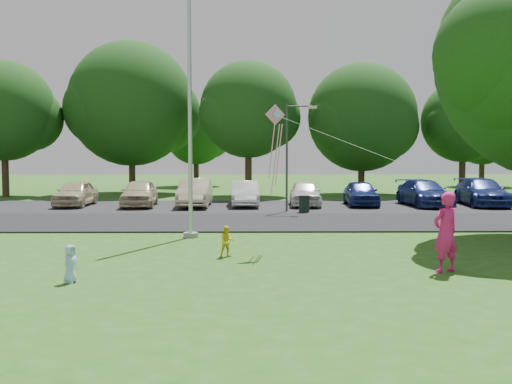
{
  "coord_description": "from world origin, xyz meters",
  "views": [
    {
      "loc": [
        -1.53,
        -14.08,
        2.86
      ],
      "look_at": [
        -1.31,
        4.0,
        1.6
      ],
      "focal_mm": 40.0,
      "sensor_mm": 36.0,
      "label": 1
    }
  ],
  "objects_px": {
    "street_lamp": "(291,147)",
    "woman": "(446,232)",
    "flagpole": "(190,113)",
    "child_yellow": "(227,241)",
    "trash_can": "(304,205)",
    "child_blue": "(70,264)",
    "kite": "(278,131)"
  },
  "relations": [
    {
      "from": "trash_can",
      "to": "woman",
      "type": "bearing_deg",
      "value": -80.9
    },
    {
      "from": "flagpole",
      "to": "child_blue",
      "type": "xyz_separation_m",
      "value": [
        -1.96,
        -6.69,
        -3.74
      ]
    },
    {
      "from": "street_lamp",
      "to": "kite",
      "type": "bearing_deg",
      "value": -81.79
    },
    {
      "from": "trash_can",
      "to": "woman",
      "type": "xyz_separation_m",
      "value": [
        2.1,
        -13.12,
        0.54
      ]
    },
    {
      "from": "flagpole",
      "to": "street_lamp",
      "type": "relative_size",
      "value": 1.94
    },
    {
      "from": "flagpole",
      "to": "kite",
      "type": "relative_size",
      "value": 2.37
    },
    {
      "from": "trash_can",
      "to": "flagpole",
      "type": "bearing_deg",
      "value": -121.46
    },
    {
      "from": "flagpole",
      "to": "trash_can",
      "type": "xyz_separation_m",
      "value": [
        4.54,
        7.43,
        -3.75
      ]
    },
    {
      "from": "street_lamp",
      "to": "woman",
      "type": "bearing_deg",
      "value": -64.34
    },
    {
      "from": "woman",
      "to": "child_yellow",
      "type": "height_order",
      "value": "woman"
    },
    {
      "from": "flagpole",
      "to": "woman",
      "type": "distance_m",
      "value": 9.32
    },
    {
      "from": "trash_can",
      "to": "child_blue",
      "type": "bearing_deg",
      "value": -114.72
    },
    {
      "from": "trash_can",
      "to": "child_blue",
      "type": "relative_size",
      "value": 0.99
    },
    {
      "from": "woman",
      "to": "kite",
      "type": "distance_m",
      "value": 5.35
    },
    {
      "from": "child_blue",
      "to": "street_lamp",
      "type": "bearing_deg",
      "value": -5.01
    },
    {
      "from": "child_yellow",
      "to": "street_lamp",
      "type": "bearing_deg",
      "value": 62.01
    },
    {
      "from": "child_blue",
      "to": "flagpole",
      "type": "bearing_deg",
      "value": 0.86
    },
    {
      "from": "street_lamp",
      "to": "kite",
      "type": "height_order",
      "value": "street_lamp"
    },
    {
      "from": "child_yellow",
      "to": "kite",
      "type": "bearing_deg",
      "value": 10.19
    },
    {
      "from": "woman",
      "to": "child_yellow",
      "type": "distance_m",
      "value": 5.7
    },
    {
      "from": "child_blue",
      "to": "trash_can",
      "type": "bearing_deg",
      "value": -7.56
    },
    {
      "from": "flagpole",
      "to": "trash_can",
      "type": "distance_m",
      "value": 9.48
    },
    {
      "from": "street_lamp",
      "to": "woman",
      "type": "distance_m",
      "value": 13.91
    },
    {
      "from": "kite",
      "to": "flagpole",
      "type": "bearing_deg",
      "value": 115.41
    },
    {
      "from": "flagpole",
      "to": "kite",
      "type": "distance_m",
      "value": 4.12
    },
    {
      "from": "child_yellow",
      "to": "kite",
      "type": "relative_size",
      "value": 0.2
    },
    {
      "from": "street_lamp",
      "to": "woman",
      "type": "xyz_separation_m",
      "value": [
        2.7,
        -13.48,
        -2.13
      ]
    },
    {
      "from": "child_yellow",
      "to": "flagpole",
      "type": "bearing_deg",
      "value": 95.34
    },
    {
      "from": "trash_can",
      "to": "child_yellow",
      "type": "xyz_separation_m",
      "value": [
        -3.18,
        -11.06,
        0.01
      ]
    },
    {
      "from": "flagpole",
      "to": "woman",
      "type": "xyz_separation_m",
      "value": [
        6.65,
        -5.69,
        -3.2
      ]
    },
    {
      "from": "street_lamp",
      "to": "trash_can",
      "type": "xyz_separation_m",
      "value": [
        0.6,
        -0.36,
        -2.67
      ]
    },
    {
      "from": "street_lamp",
      "to": "child_yellow",
      "type": "height_order",
      "value": "street_lamp"
    }
  ]
}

